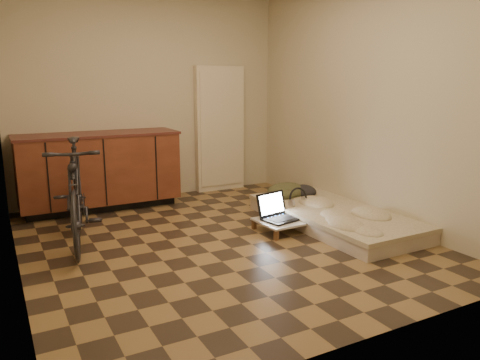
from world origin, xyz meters
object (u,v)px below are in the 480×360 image
bicycle (76,187)px  lap_desk (291,220)px  futon (334,217)px  laptop (279,214)px

bicycle → lap_desk: size_ratio=2.28×
bicycle → futon: size_ratio=0.83×
bicycle → laptop: bicycle is taller
futon → laptop: bearing=167.6°
lap_desk → laptop: bearing=158.0°
futon → lap_desk: futon is taller
bicycle → lap_desk: 2.14m
lap_desk → bicycle: bearing=160.6°
bicycle → futon: bearing=-5.0°
futon → lap_desk: (-0.50, 0.09, 0.02)m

